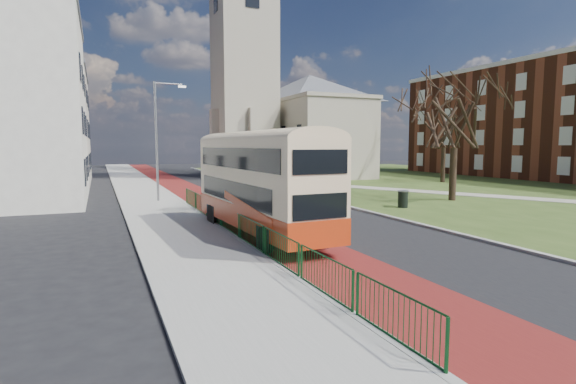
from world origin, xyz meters
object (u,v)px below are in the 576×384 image
streetlamp (159,135)px  winter_tree_far (445,120)px  bus (260,178)px  winter_tree_near (456,106)px  litter_bin (403,199)px

streetlamp → winter_tree_far: size_ratio=0.86×
bus → winter_tree_near: 18.06m
streetlamp → litter_bin: size_ratio=7.51×
winter_tree_far → litter_bin: bearing=-138.2°
winter_tree_near → streetlamp: bearing=159.4°
bus → litter_bin: size_ratio=9.86×
streetlamp → bus: (2.56, -13.34, -2.12)m
winter_tree_near → litter_bin: (-5.51, -1.70, -5.99)m
streetlamp → bus: streetlamp is taller
streetlamp → bus: bearing=-79.2°
streetlamp → litter_bin: 16.65m
streetlamp → winter_tree_near: bearing=-20.6°
streetlamp → winter_tree_near: size_ratio=0.85×
winter_tree_near → litter_bin: bearing=-162.8°
litter_bin → bus: bearing=-157.7°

